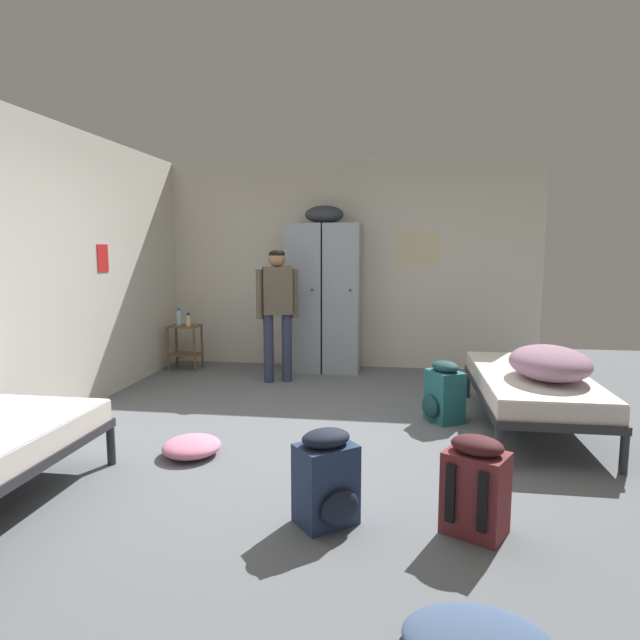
{
  "coord_description": "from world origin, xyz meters",
  "views": [
    {
      "loc": [
        0.66,
        -4.24,
        1.56
      ],
      "look_at": [
        0.0,
        0.28,
        0.95
      ],
      "focal_mm": 30.63,
      "sensor_mm": 36.0,
      "label": 1
    }
  ],
  "objects_px": {
    "lotion_bottle": "(188,320)",
    "clothes_pile_pink": "(192,446)",
    "bed_right": "(531,385)",
    "backpack_maroon": "(476,487)",
    "bedding_heap": "(549,363)",
    "backpack_navy": "(327,480)",
    "water_bottle": "(179,317)",
    "locker_bank": "(324,295)",
    "clothes_pile_denim": "(477,639)",
    "person_traveler": "(277,303)",
    "backpack_teal": "(444,393)",
    "shelf_unit": "(185,343)"
  },
  "relations": [
    {
      "from": "backpack_navy",
      "to": "clothes_pile_pink",
      "type": "height_order",
      "value": "backpack_navy"
    },
    {
      "from": "shelf_unit",
      "to": "backpack_navy",
      "type": "distance_m",
      "value": 4.34
    },
    {
      "from": "clothes_pile_denim",
      "to": "lotion_bottle",
      "type": "bearing_deg",
      "value": 123.26
    },
    {
      "from": "bedding_heap",
      "to": "person_traveler",
      "type": "relative_size",
      "value": 0.55
    },
    {
      "from": "water_bottle",
      "to": "person_traveler",
      "type": "bearing_deg",
      "value": -19.46
    },
    {
      "from": "shelf_unit",
      "to": "person_traveler",
      "type": "xyz_separation_m",
      "value": [
        1.33,
        -0.48,
        0.58
      ]
    },
    {
      "from": "locker_bank",
      "to": "clothes_pile_pink",
      "type": "relative_size",
      "value": 4.49
    },
    {
      "from": "clothes_pile_denim",
      "to": "backpack_navy",
      "type": "bearing_deg",
      "value": 128.37
    },
    {
      "from": "bedding_heap",
      "to": "clothes_pile_pink",
      "type": "height_order",
      "value": "bedding_heap"
    },
    {
      "from": "bedding_heap",
      "to": "lotion_bottle",
      "type": "xyz_separation_m",
      "value": [
        -3.87,
        1.94,
        0.02
      ]
    },
    {
      "from": "shelf_unit",
      "to": "bedding_heap",
      "type": "xyz_separation_m",
      "value": [
        3.94,
        -1.98,
        0.28
      ]
    },
    {
      "from": "water_bottle",
      "to": "backpack_maroon",
      "type": "relative_size",
      "value": 0.4
    },
    {
      "from": "bedding_heap",
      "to": "person_traveler",
      "type": "bearing_deg",
      "value": 150.09
    },
    {
      "from": "person_traveler",
      "to": "backpack_teal",
      "type": "distance_m",
      "value": 2.26
    },
    {
      "from": "bedding_heap",
      "to": "backpack_navy",
      "type": "relative_size",
      "value": 1.53
    },
    {
      "from": "bed_right",
      "to": "clothes_pile_denim",
      "type": "bearing_deg",
      "value": -106.28
    },
    {
      "from": "backpack_navy",
      "to": "lotion_bottle",
      "type": "bearing_deg",
      "value": 121.89
    },
    {
      "from": "bedding_heap",
      "to": "clothes_pile_pink",
      "type": "relative_size",
      "value": 1.83
    },
    {
      "from": "backpack_maroon",
      "to": "person_traveler",
      "type": "bearing_deg",
      "value": 119.92
    },
    {
      "from": "bed_right",
      "to": "backpack_maroon",
      "type": "bearing_deg",
      "value": -110.6
    },
    {
      "from": "locker_bank",
      "to": "bed_right",
      "type": "bearing_deg",
      "value": -43.55
    },
    {
      "from": "person_traveler",
      "to": "backpack_maroon",
      "type": "distance_m",
      "value": 3.71
    },
    {
      "from": "backpack_teal",
      "to": "backpack_navy",
      "type": "bearing_deg",
      "value": -111.88
    },
    {
      "from": "locker_bank",
      "to": "backpack_navy",
      "type": "distance_m",
      "value": 3.97
    },
    {
      "from": "water_bottle",
      "to": "clothes_pile_denim",
      "type": "distance_m",
      "value": 5.58
    },
    {
      "from": "locker_bank",
      "to": "bed_right",
      "type": "xyz_separation_m",
      "value": [
        2.08,
        -1.97,
        -0.59
      ]
    },
    {
      "from": "bed_right",
      "to": "clothes_pile_pink",
      "type": "xyz_separation_m",
      "value": [
        -2.67,
        -1.03,
        -0.31
      ]
    },
    {
      "from": "shelf_unit",
      "to": "person_traveler",
      "type": "distance_m",
      "value": 1.52
    },
    {
      "from": "backpack_navy",
      "to": "backpack_maroon",
      "type": "relative_size",
      "value": 1.0
    },
    {
      "from": "bed_right",
      "to": "backpack_navy",
      "type": "height_order",
      "value": "backpack_navy"
    },
    {
      "from": "water_bottle",
      "to": "backpack_maroon",
      "type": "distance_m",
      "value": 4.9
    },
    {
      "from": "bedding_heap",
      "to": "backpack_maroon",
      "type": "height_order",
      "value": "bedding_heap"
    },
    {
      "from": "bed_right",
      "to": "backpack_maroon",
      "type": "xyz_separation_m",
      "value": [
        -0.7,
        -1.87,
        -0.12
      ]
    },
    {
      "from": "bedding_heap",
      "to": "backpack_navy",
      "type": "height_order",
      "value": "bedding_heap"
    },
    {
      "from": "backpack_navy",
      "to": "backpack_maroon",
      "type": "xyz_separation_m",
      "value": [
        0.82,
        0.02,
        0.0
      ]
    },
    {
      "from": "person_traveler",
      "to": "water_bottle",
      "type": "height_order",
      "value": "person_traveler"
    },
    {
      "from": "water_bottle",
      "to": "clothes_pile_denim",
      "type": "height_order",
      "value": "water_bottle"
    },
    {
      "from": "locker_bank",
      "to": "bed_right",
      "type": "relative_size",
      "value": 1.09
    },
    {
      "from": "lotion_bottle",
      "to": "clothes_pile_pink",
      "type": "relative_size",
      "value": 0.36
    },
    {
      "from": "backpack_teal",
      "to": "backpack_maroon",
      "type": "distance_m",
      "value": 1.96
    },
    {
      "from": "bed_right",
      "to": "clothes_pile_pink",
      "type": "height_order",
      "value": "bed_right"
    },
    {
      "from": "lotion_bottle",
      "to": "clothes_pile_denim",
      "type": "height_order",
      "value": "lotion_bottle"
    },
    {
      "from": "bedding_heap",
      "to": "shelf_unit",
      "type": "bearing_deg",
      "value": 153.32
    },
    {
      "from": "backpack_maroon",
      "to": "lotion_bottle",
      "type": "bearing_deg",
      "value": 130.51
    },
    {
      "from": "bedding_heap",
      "to": "bed_right",
      "type": "bearing_deg",
      "value": 111.96
    },
    {
      "from": "shelf_unit",
      "to": "lotion_bottle",
      "type": "distance_m",
      "value": 0.31
    },
    {
      "from": "locker_bank",
      "to": "backpack_navy",
      "type": "xyz_separation_m",
      "value": [
        0.55,
        -3.87,
        -0.71
      ]
    },
    {
      "from": "water_bottle",
      "to": "clothes_pile_pink",
      "type": "bearing_deg",
      "value": -65.92
    },
    {
      "from": "backpack_maroon",
      "to": "backpack_teal",
      "type": "bearing_deg",
      "value": 90.75
    },
    {
      "from": "locker_bank",
      "to": "shelf_unit",
      "type": "bearing_deg",
      "value": -173.43
    }
  ]
}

